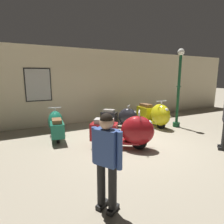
{
  "coord_description": "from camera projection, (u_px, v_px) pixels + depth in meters",
  "views": [
    {
      "loc": [
        -3.2,
        -4.57,
        2.07
      ],
      "look_at": [
        -0.04,
        1.48,
        0.77
      ],
      "focal_mm": 29.91,
      "sensor_mm": 36.0,
      "label": 1
    }
  ],
  "objects": [
    {
      "name": "scooter_0",
      "position": [
        56.0,
        124.0,
        6.43
      ],
      "size": [
        0.68,
        1.68,
        1.0
      ],
      "rotation": [
        0.0,
        0.0,
        1.44
      ],
      "color": "black",
      "rests_on": "ground"
    },
    {
      "name": "visitor_0",
      "position": [
        107.0,
        156.0,
        2.78
      ],
      "size": [
        0.37,
        0.47,
        1.56
      ],
      "rotation": [
        0.0,
        0.0,
        0.53
      ],
      "color": "black",
      "rests_on": "ground"
    },
    {
      "name": "showroom_back_wall",
      "position": [
        89.0,
        86.0,
        8.54
      ],
      "size": [
        18.0,
        0.63,
        3.28
      ],
      "color": "beige",
      "rests_on": "ground"
    },
    {
      "name": "ground_plane",
      "position": [
        135.0,
        144.0,
        5.82
      ],
      "size": [
        60.0,
        60.0,
        0.0
      ],
      "primitive_type": "plane",
      "color": "gray"
    },
    {
      "name": "lamppost",
      "position": [
        179.0,
        87.0,
        7.54
      ],
      "size": [
        0.28,
        0.28,
        3.15
      ],
      "color": "#144728",
      "rests_on": "ground"
    },
    {
      "name": "scooter_3",
      "position": [
        155.0,
        114.0,
        7.77
      ],
      "size": [
        0.63,
        1.88,
        1.14
      ],
      "rotation": [
        0.0,
        0.0,
        -1.6
      ],
      "color": "black",
      "rests_on": "ground"
    },
    {
      "name": "scooter_1",
      "position": [
        127.0,
        131.0,
        5.38
      ],
      "size": [
        1.78,
        1.53,
        1.12
      ],
      "rotation": [
        0.0,
        0.0,
        -0.65
      ],
      "color": "black",
      "rests_on": "ground"
    },
    {
      "name": "scooter_2",
      "position": [
        122.0,
        117.0,
        7.62
      ],
      "size": [
        1.36,
        1.44,
        0.94
      ],
      "rotation": [
        0.0,
        0.0,
        -0.84
      ],
      "color": "black",
      "rests_on": "ground"
    }
  ]
}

